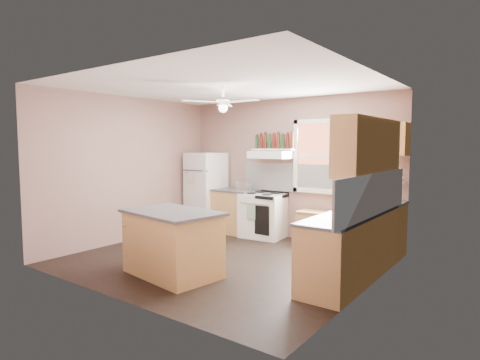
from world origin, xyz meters
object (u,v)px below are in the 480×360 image
Objects in this scene: stove at (263,215)px; island at (173,244)px; refrigerator at (206,191)px; toaster at (244,186)px; cart at (315,228)px.

stove and island have the same top height.
refrigerator is 5.87× the size of toaster.
refrigerator is 1.27× the size of island.
refrigerator is at bearing 177.24° from stove.
toaster is 0.33× the size of stove.
toaster is 1.71m from cart.
cart is at bearing 6.90° from refrigerator.
toaster is 2.85m from island.
island is at bearing -66.98° from toaster.
toaster is at bearing 173.11° from stove.
toaster is 0.46× the size of cart.
island is (0.24, -2.68, 0.00)m from stove.
refrigerator is 2.68× the size of cart.
refrigerator is at bearing -179.77° from cart.
cart is 0.47× the size of island.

